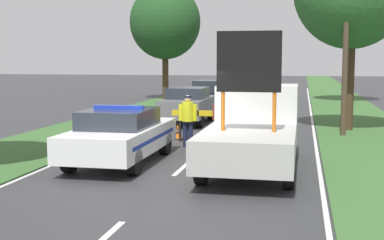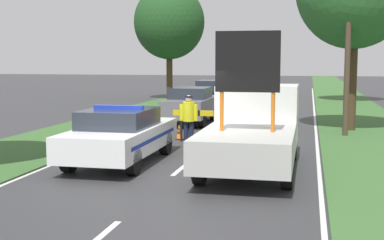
{
  "view_description": "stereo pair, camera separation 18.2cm",
  "coord_description": "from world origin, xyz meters",
  "px_view_note": "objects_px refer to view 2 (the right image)",
  "views": [
    {
      "loc": [
        2.96,
        -12.6,
        2.76
      ],
      "look_at": [
        -0.0,
        1.71,
        1.1
      ],
      "focal_mm": 50.0,
      "sensor_mm": 36.0,
      "label": 1
    },
    {
      "loc": [
        3.14,
        -12.56,
        2.76
      ],
      "look_at": [
        -0.0,
        1.71,
        1.1
      ],
      "focal_mm": 50.0,
      "sensor_mm": 36.0,
      "label": 2
    }
  ],
  "objects_px": {
    "queued_car_sedan_black": "(213,95)",
    "utility_pole": "(349,20)",
    "traffic_cone_near_police": "(179,132)",
    "roadside_tree_mid_right": "(169,22)",
    "pedestrian_civilian": "(222,116)",
    "police_officer": "(189,116)",
    "roadside_tree_mid_left": "(355,7)",
    "police_car": "(121,135)",
    "work_truck": "(254,127)",
    "traffic_cone_centre_front": "(192,136)",
    "queued_car_suv_grey": "(191,105)",
    "road_barrier": "(214,116)"
  },
  "relations": [
    {
      "from": "work_truck",
      "to": "roadside_tree_mid_right",
      "type": "height_order",
      "value": "roadside_tree_mid_right"
    },
    {
      "from": "pedestrian_civilian",
      "to": "queued_car_sedan_black",
      "type": "distance_m",
      "value": 11.9
    },
    {
      "from": "pedestrian_civilian",
      "to": "queued_car_sedan_black",
      "type": "height_order",
      "value": "queued_car_sedan_black"
    },
    {
      "from": "traffic_cone_near_police",
      "to": "utility_pole",
      "type": "xyz_separation_m",
      "value": [
        5.69,
        1.98,
        3.87
      ]
    },
    {
      "from": "traffic_cone_near_police",
      "to": "utility_pole",
      "type": "relative_size",
      "value": 0.06
    },
    {
      "from": "road_barrier",
      "to": "queued_car_sedan_black",
      "type": "height_order",
      "value": "queued_car_sedan_black"
    },
    {
      "from": "work_truck",
      "to": "pedestrian_civilian",
      "type": "relative_size",
      "value": 3.5
    },
    {
      "from": "police_car",
      "to": "pedestrian_civilian",
      "type": "xyz_separation_m",
      "value": [
        2.17,
        3.59,
        0.18
      ]
    },
    {
      "from": "police_car",
      "to": "work_truck",
      "type": "bearing_deg",
      "value": 7.88
    },
    {
      "from": "police_car",
      "to": "roadside_tree_mid_left",
      "type": "bearing_deg",
      "value": 75.62
    },
    {
      "from": "queued_car_suv_grey",
      "to": "utility_pole",
      "type": "relative_size",
      "value": 0.55
    },
    {
      "from": "police_officer",
      "to": "queued_car_sedan_black",
      "type": "height_order",
      "value": "police_officer"
    },
    {
      "from": "pedestrian_civilian",
      "to": "queued_car_sedan_black",
      "type": "relative_size",
      "value": 0.4
    },
    {
      "from": "roadside_tree_mid_right",
      "to": "police_officer",
      "type": "bearing_deg",
      "value": -73.52
    },
    {
      "from": "police_car",
      "to": "queued_car_suv_grey",
      "type": "height_order",
      "value": "queued_car_suv_grey"
    },
    {
      "from": "work_truck",
      "to": "roadside_tree_mid_left",
      "type": "relative_size",
      "value": 0.65
    },
    {
      "from": "queued_car_sedan_black",
      "to": "utility_pole",
      "type": "distance_m",
      "value": 11.39
    },
    {
      "from": "police_car",
      "to": "traffic_cone_centre_front",
      "type": "bearing_deg",
      "value": 76.63
    },
    {
      "from": "queued_car_suv_grey",
      "to": "roadside_tree_mid_right",
      "type": "relative_size",
      "value": 0.56
    },
    {
      "from": "work_truck",
      "to": "queued_car_suv_grey",
      "type": "relative_size",
      "value": 1.27
    },
    {
      "from": "traffic_cone_near_police",
      "to": "roadside_tree_mid_right",
      "type": "bearing_deg",
      "value": 105.79
    },
    {
      "from": "work_truck",
      "to": "utility_pole",
      "type": "bearing_deg",
      "value": -116.76
    },
    {
      "from": "work_truck",
      "to": "police_car",
      "type": "bearing_deg",
      "value": 0.19
    },
    {
      "from": "road_barrier",
      "to": "police_officer",
      "type": "bearing_deg",
      "value": -119.86
    },
    {
      "from": "traffic_cone_centre_front",
      "to": "roadside_tree_mid_right",
      "type": "bearing_deg",
      "value": 106.92
    },
    {
      "from": "roadside_tree_mid_right",
      "to": "utility_pole",
      "type": "distance_m",
      "value": 19.59
    },
    {
      "from": "police_car",
      "to": "traffic_cone_near_police",
      "type": "distance_m",
      "value": 4.52
    },
    {
      "from": "utility_pole",
      "to": "queued_car_sedan_black",
      "type": "bearing_deg",
      "value": 126.15
    },
    {
      "from": "traffic_cone_centre_front",
      "to": "queued_car_sedan_black",
      "type": "bearing_deg",
      "value": 96.79
    },
    {
      "from": "police_officer",
      "to": "traffic_cone_near_police",
      "type": "relative_size",
      "value": 3.17
    },
    {
      "from": "queued_car_sedan_black",
      "to": "roadside_tree_mid_left",
      "type": "height_order",
      "value": "roadside_tree_mid_left"
    },
    {
      "from": "roadside_tree_mid_left",
      "to": "utility_pole",
      "type": "distance_m",
      "value": 16.36
    },
    {
      "from": "police_car",
      "to": "queued_car_sedan_black",
      "type": "distance_m",
      "value": 15.25
    },
    {
      "from": "queued_car_suv_grey",
      "to": "queued_car_sedan_black",
      "type": "distance_m",
      "value": 6.22
    },
    {
      "from": "police_car",
      "to": "utility_pole",
      "type": "height_order",
      "value": "utility_pole"
    },
    {
      "from": "road_barrier",
      "to": "traffic_cone_centre_front",
      "type": "distance_m",
      "value": 0.99
    },
    {
      "from": "roadside_tree_mid_right",
      "to": "queued_car_suv_grey",
      "type": "bearing_deg",
      "value": -71.54
    },
    {
      "from": "queued_car_sedan_black",
      "to": "police_officer",
      "type": "bearing_deg",
      "value": 96.63
    },
    {
      "from": "work_truck",
      "to": "police_officer",
      "type": "relative_size",
      "value": 3.39
    },
    {
      "from": "traffic_cone_near_police",
      "to": "roadside_tree_mid_right",
      "type": "distance_m",
      "value": 19.62
    },
    {
      "from": "queued_car_suv_grey",
      "to": "road_barrier",
      "type": "bearing_deg",
      "value": 110.71
    },
    {
      "from": "queued_car_suv_grey",
      "to": "traffic_cone_centre_front",
      "type": "bearing_deg",
      "value": 102.89
    },
    {
      "from": "police_officer",
      "to": "roadside_tree_mid_right",
      "type": "relative_size",
      "value": 0.21
    },
    {
      "from": "utility_pole",
      "to": "roadside_tree_mid_left",
      "type": "bearing_deg",
      "value": 85.04
    },
    {
      "from": "road_barrier",
      "to": "traffic_cone_centre_front",
      "type": "height_order",
      "value": "road_barrier"
    },
    {
      "from": "roadside_tree_mid_left",
      "to": "traffic_cone_centre_front",
      "type": "bearing_deg",
      "value": -108.76
    },
    {
      "from": "queued_car_sedan_black",
      "to": "roadside_tree_mid_left",
      "type": "distance_m",
      "value": 11.99
    },
    {
      "from": "traffic_cone_centre_front",
      "to": "queued_car_sedan_black",
      "type": "xyz_separation_m",
      "value": [
        -1.38,
        11.61,
        0.59
      ]
    },
    {
      "from": "police_car",
      "to": "traffic_cone_near_police",
      "type": "height_order",
      "value": "police_car"
    },
    {
      "from": "traffic_cone_near_police",
      "to": "queued_car_sedan_black",
      "type": "bearing_deg",
      "value": 93.93
    }
  ]
}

